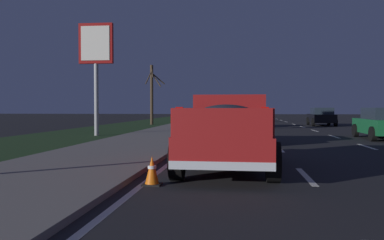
{
  "coord_description": "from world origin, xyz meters",
  "views": [
    {
      "loc": [
        -1.27,
        3.22,
        1.54
      ],
      "look_at": [
        11.29,
        4.68,
        1.16
      ],
      "focal_mm": 38.74,
      "sensor_mm": 36.0,
      "label": 1
    }
  ],
  "objects_px": {
    "gas_price_sign": "(96,52)",
    "sedan_silver": "(237,117)",
    "sedan_black": "(321,116)",
    "sedan_green": "(383,123)",
    "pickup_truck": "(229,130)",
    "traffic_cone_near": "(152,171)",
    "bare_tree_far": "(152,92)",
    "sedan_red": "(237,125)"
  },
  "relations": [
    {
      "from": "gas_price_sign",
      "to": "sedan_silver",
      "type": "bearing_deg",
      "value": -34.88
    },
    {
      "from": "sedan_silver",
      "to": "sedan_black",
      "type": "height_order",
      "value": "same"
    },
    {
      "from": "sedan_green",
      "to": "pickup_truck",
      "type": "bearing_deg",
      "value": 145.84
    },
    {
      "from": "sedan_silver",
      "to": "traffic_cone_near",
      "type": "distance_m",
      "value": 24.98
    },
    {
      "from": "pickup_truck",
      "to": "sedan_green",
      "type": "xyz_separation_m",
      "value": [
        10.65,
        -7.23,
        -0.2
      ]
    },
    {
      "from": "sedan_silver",
      "to": "bare_tree_far",
      "type": "distance_m",
      "value": 9.01
    },
    {
      "from": "sedan_silver",
      "to": "sedan_green",
      "type": "bearing_deg",
      "value": -148.79
    },
    {
      "from": "sedan_black",
      "to": "bare_tree_far",
      "type": "height_order",
      "value": "bare_tree_far"
    },
    {
      "from": "pickup_truck",
      "to": "sedan_silver",
      "type": "height_order",
      "value": "pickup_truck"
    },
    {
      "from": "gas_price_sign",
      "to": "traffic_cone_near",
      "type": "relative_size",
      "value": 10.62
    },
    {
      "from": "sedan_red",
      "to": "gas_price_sign",
      "type": "distance_m",
      "value": 9.44
    },
    {
      "from": "sedan_silver",
      "to": "sedan_black",
      "type": "distance_m",
      "value": 8.05
    },
    {
      "from": "gas_price_sign",
      "to": "bare_tree_far",
      "type": "bearing_deg",
      "value": 0.43
    },
    {
      "from": "sedan_black",
      "to": "sedan_red",
      "type": "height_order",
      "value": "same"
    },
    {
      "from": "bare_tree_far",
      "to": "traffic_cone_near",
      "type": "height_order",
      "value": "bare_tree_far"
    },
    {
      "from": "pickup_truck",
      "to": "sedan_green",
      "type": "distance_m",
      "value": 12.87
    },
    {
      "from": "sedan_silver",
      "to": "sedan_red",
      "type": "xyz_separation_m",
      "value": [
        -14.77,
        -0.11,
        0.0
      ]
    },
    {
      "from": "pickup_truck",
      "to": "sedan_green",
      "type": "height_order",
      "value": "pickup_truck"
    },
    {
      "from": "sedan_red",
      "to": "sedan_green",
      "type": "height_order",
      "value": "same"
    },
    {
      "from": "pickup_truck",
      "to": "sedan_black",
      "type": "xyz_separation_m",
      "value": [
        26.13,
        -7.23,
        -0.2
      ]
    },
    {
      "from": "sedan_black",
      "to": "sedan_red",
      "type": "xyz_separation_m",
      "value": [
        -18.4,
        7.07,
        0.0
      ]
    },
    {
      "from": "sedan_green",
      "to": "traffic_cone_near",
      "type": "relative_size",
      "value": 7.62
    },
    {
      "from": "sedan_black",
      "to": "bare_tree_far",
      "type": "xyz_separation_m",
      "value": [
        0.44,
        14.92,
        2.14
      ]
    },
    {
      "from": "sedan_silver",
      "to": "sedan_red",
      "type": "height_order",
      "value": "same"
    },
    {
      "from": "sedan_black",
      "to": "sedan_red",
      "type": "bearing_deg",
      "value": 158.99
    },
    {
      "from": "sedan_silver",
      "to": "sedan_black",
      "type": "xyz_separation_m",
      "value": [
        3.63,
        -7.18,
        0.0
      ]
    },
    {
      "from": "sedan_black",
      "to": "sedan_silver",
      "type": "bearing_deg",
      "value": 116.82
    },
    {
      "from": "bare_tree_far",
      "to": "traffic_cone_near",
      "type": "bearing_deg",
      "value": -167.85
    },
    {
      "from": "pickup_truck",
      "to": "sedan_red",
      "type": "bearing_deg",
      "value": -1.2
    },
    {
      "from": "sedan_black",
      "to": "gas_price_sign",
      "type": "distance_m",
      "value": 21.12
    },
    {
      "from": "sedan_red",
      "to": "traffic_cone_near",
      "type": "xyz_separation_m",
      "value": [
        -10.16,
        1.61,
        -0.5
      ]
    },
    {
      "from": "sedan_silver",
      "to": "traffic_cone_near",
      "type": "height_order",
      "value": "sedan_silver"
    },
    {
      "from": "bare_tree_far",
      "to": "traffic_cone_near",
      "type": "relative_size",
      "value": 9.34
    },
    {
      "from": "sedan_red",
      "to": "traffic_cone_near",
      "type": "bearing_deg",
      "value": 170.99
    },
    {
      "from": "sedan_red",
      "to": "traffic_cone_near",
      "type": "height_order",
      "value": "sedan_red"
    },
    {
      "from": "sedan_red",
      "to": "sedan_green",
      "type": "relative_size",
      "value": 1.0
    },
    {
      "from": "pickup_truck",
      "to": "bare_tree_far",
      "type": "height_order",
      "value": "bare_tree_far"
    },
    {
      "from": "sedan_green",
      "to": "bare_tree_far",
      "type": "height_order",
      "value": "bare_tree_far"
    },
    {
      "from": "sedan_red",
      "to": "bare_tree_far",
      "type": "relative_size",
      "value": 0.82
    },
    {
      "from": "pickup_truck",
      "to": "sedan_black",
      "type": "bearing_deg",
      "value": -15.47
    },
    {
      "from": "sedan_red",
      "to": "sedan_black",
      "type": "bearing_deg",
      "value": -21.01
    },
    {
      "from": "sedan_silver",
      "to": "gas_price_sign",
      "type": "height_order",
      "value": "gas_price_sign"
    }
  ]
}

